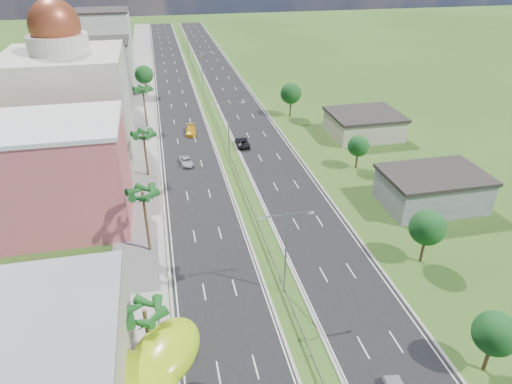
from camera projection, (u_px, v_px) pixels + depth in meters
ground at (311, 357)px, 45.77m from camera, size 500.00×500.00×0.00m
road_left at (177, 98)px, 121.44m from camera, size 11.00×260.00×0.04m
road_right at (233, 95)px, 124.24m from camera, size 11.00×260.00×0.04m
sidewalk_left at (141, 101)px, 119.64m from camera, size 7.00×260.00×0.12m
median_guardrail at (214, 116)px, 107.13m from camera, size 0.10×216.06×0.76m
streetlight_median_b at (286, 245)px, 51.09m from camera, size 6.04×0.25×11.00m
streetlight_median_c at (228, 124)px, 85.34m from camera, size 6.04×0.25×11.00m
streetlight_median_d at (202, 67)px, 123.88m from camera, size 6.04×0.25×11.00m
streetlight_median_e at (188, 38)px, 162.42m from camera, size 6.04×0.25×11.00m
pink_shophouse at (53, 177)px, 64.33m from camera, size 20.00×15.00×15.00m
domed_building at (70, 102)px, 82.18m from camera, size 20.00×20.00×28.70m
midrise_grey at (92, 83)px, 105.39m from camera, size 16.00×15.00×16.00m
midrise_beige at (101, 67)px, 124.95m from camera, size 16.00×15.00×13.00m
midrise_white at (105, 42)px, 143.44m from camera, size 16.00×15.00×18.00m
shed_near at (432, 191)px, 71.21m from camera, size 15.00×10.00×5.00m
shed_far at (364, 125)px, 97.42m from camera, size 14.00×12.00×4.40m
palm_tree_b at (145, 314)px, 41.19m from camera, size 3.60×3.60×8.10m
palm_tree_c at (143, 195)px, 57.62m from camera, size 3.60×3.60×9.60m
palm_tree_d at (143, 136)px, 77.78m from camera, size 3.60×3.60×8.60m
palm_tree_e at (143, 91)px, 98.82m from camera, size 3.60×3.60×9.40m
leafy_tree_lfar at (144, 75)px, 121.55m from camera, size 4.90×4.90×8.05m
leafy_tree_ra at (495, 334)px, 42.18m from camera, size 4.20×4.20×6.90m
leafy_tree_rb at (427, 228)px, 57.11m from camera, size 4.55×4.55×7.47m
leafy_tree_rc at (358, 146)px, 82.04m from camera, size 3.85×3.85×6.33m
leafy_tree_rd at (291, 93)px, 106.40m from camera, size 4.90×4.90×8.05m
car_silver_mid_left at (186, 161)px, 85.11m from camera, size 2.67×4.85×1.29m
car_yellow_far_left at (191, 130)px, 98.69m from camera, size 2.55×5.48×1.55m
car_dark_far_right at (242, 142)px, 92.87m from camera, size 2.65×5.52×1.52m
motorcycle at (195, 347)px, 46.05m from camera, size 0.97×2.16×1.33m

